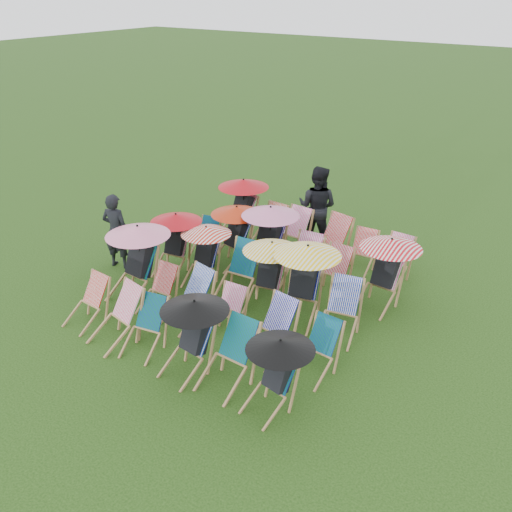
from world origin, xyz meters
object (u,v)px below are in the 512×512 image
Objects in this scene: deckchair_5 at (273,374)px; person_rear at (317,207)px; deckchair_0 at (86,302)px; deckchair_29 at (393,260)px; person_left at (116,231)px.

deckchair_5 is 5.76m from person_rear.
person_rear is at bearing 75.39° from deckchair_0.
deckchair_0 is 6.04m from deckchair_29.
person_rear reaches higher than deckchair_5.
deckchair_29 is 5.79m from person_left.
deckchair_29 is 0.47× the size of person_rear.
deckchair_0 is at bearing -127.03° from deckchair_29.
person_left reaches higher than deckchair_0.
deckchair_5 is 1.29× the size of deckchair_29.
deckchair_0 is 0.95× the size of deckchair_29.
person_left is at bearing -148.98° from deckchair_29.
person_left is (-1.22, 1.91, 0.39)m from deckchair_0.
deckchair_0 is 0.45× the size of person_rear.
deckchair_0 is at bearing -169.13° from deckchair_5.
person_rear is (-2.26, 5.29, 0.33)m from deckchair_5.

